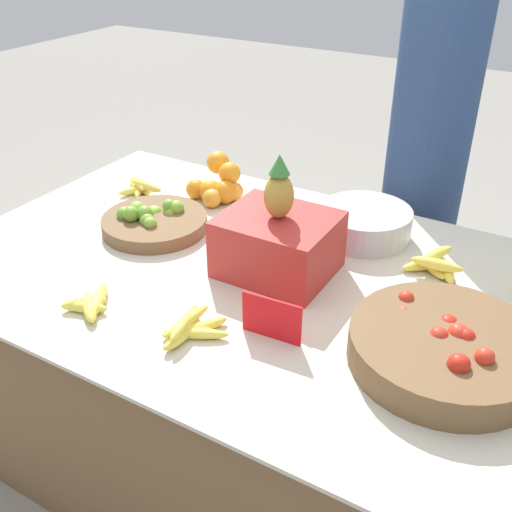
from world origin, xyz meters
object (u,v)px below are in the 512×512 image
(tomato_basket, at_px, (445,348))
(produce_crate, at_px, (278,241))
(lime_bowl, at_px, (154,221))
(metal_bowl, at_px, (365,223))
(price_sign, at_px, (272,319))
(vendor_person, at_px, (422,185))

(tomato_basket, xyz_separation_m, produce_crate, (-0.52, 0.16, 0.06))
(lime_bowl, bearing_deg, metal_bowl, 26.18)
(price_sign, bearing_deg, lime_bowl, 149.83)
(metal_bowl, bearing_deg, price_sign, -90.26)
(price_sign, relative_size, produce_crate, 0.44)
(tomato_basket, relative_size, vendor_person, 0.28)
(tomato_basket, relative_size, metal_bowl, 1.51)
(metal_bowl, distance_m, vendor_person, 0.49)
(tomato_basket, height_order, produce_crate, produce_crate)
(lime_bowl, height_order, vendor_person, vendor_person)
(lime_bowl, bearing_deg, tomato_basket, -10.21)
(lime_bowl, xyz_separation_m, vendor_person, (0.65, 0.78, -0.03))
(lime_bowl, relative_size, price_sign, 2.19)
(metal_bowl, bearing_deg, tomato_basket, -51.07)
(lime_bowl, xyz_separation_m, price_sign, (0.60, -0.30, 0.03))
(metal_bowl, relative_size, price_sign, 1.87)
(price_sign, bearing_deg, produce_crate, 112.17)
(tomato_basket, bearing_deg, lime_bowl, 169.79)
(tomato_basket, bearing_deg, price_sign, -162.69)
(tomato_basket, height_order, price_sign, price_sign)
(metal_bowl, bearing_deg, lime_bowl, -153.82)
(metal_bowl, height_order, produce_crate, produce_crate)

